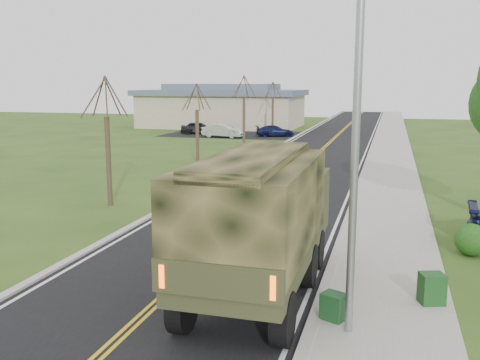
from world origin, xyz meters
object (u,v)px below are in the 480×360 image
at_px(utility_box_near, 432,288).
at_px(utility_box_far, 334,306).
at_px(suv_champagne, 252,174).
at_px(sedan_silver, 288,153).
at_px(military_truck, 260,214).

xyz_separation_m(utility_box_near, utility_box_far, (-2.34, -1.65, -0.07)).
relative_size(suv_champagne, utility_box_far, 7.90).
xyz_separation_m(sedan_silver, utility_box_far, (5.95, -25.33, -0.33)).
relative_size(military_truck, utility_box_far, 12.32).
bearing_deg(utility_box_near, suv_champagne, 101.19).
bearing_deg(military_truck, sedan_silver, 99.07).
bearing_deg(utility_box_near, military_truck, 165.80).
relative_size(sedan_silver, utility_box_far, 7.07).
height_order(suv_champagne, sedan_silver, sedan_silver).
bearing_deg(suv_champagne, military_truck, -70.83).
xyz_separation_m(military_truck, sedan_silver, (-3.81, 24.07, -1.53)).
bearing_deg(sedan_silver, utility_box_far, -75.91).
bearing_deg(suv_champagne, utility_box_far, -65.14).
xyz_separation_m(suv_champagne, utility_box_far, (6.27, -16.33, -0.29)).
height_order(military_truck, suv_champagne, military_truck).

